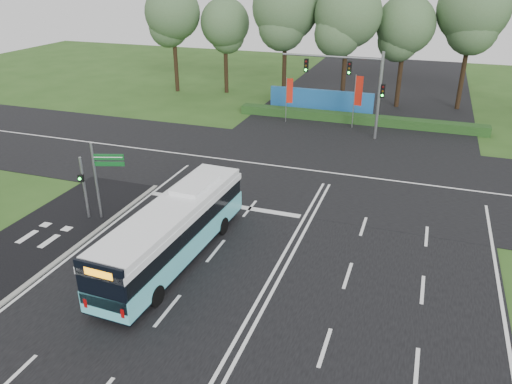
% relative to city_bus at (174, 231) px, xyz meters
% --- Properties ---
extents(ground, '(120.00, 120.00, 0.00)m').
position_rel_city_bus_xyz_m(ground, '(4.84, 1.29, -1.58)').
color(ground, '#2A4D19').
rests_on(ground, ground).
extents(road_main, '(20.00, 120.00, 0.04)m').
position_rel_city_bus_xyz_m(road_main, '(4.84, 1.29, -1.56)').
color(road_main, black).
rests_on(road_main, ground).
extents(road_cross, '(120.00, 14.00, 0.05)m').
position_rel_city_bus_xyz_m(road_cross, '(4.84, 13.29, -1.56)').
color(road_cross, black).
rests_on(road_cross, ground).
extents(bike_path, '(5.00, 18.00, 0.06)m').
position_rel_city_bus_xyz_m(bike_path, '(-7.66, -1.71, -1.55)').
color(bike_path, black).
rests_on(bike_path, ground).
extents(kerb_strip, '(0.25, 18.00, 0.12)m').
position_rel_city_bus_xyz_m(kerb_strip, '(-5.26, -1.71, -1.52)').
color(kerb_strip, gray).
rests_on(kerb_strip, ground).
extents(city_bus, '(2.71, 11.03, 3.14)m').
position_rel_city_bus_xyz_m(city_bus, '(0.00, 0.00, 0.00)').
color(city_bus, '#5CCAD5').
rests_on(city_bus, ground).
extents(pedestrian_signal, '(0.34, 0.43, 3.66)m').
position_rel_city_bus_xyz_m(pedestrian_signal, '(-6.69, 2.23, 0.42)').
color(pedestrian_signal, gray).
rests_on(pedestrian_signal, ground).
extents(street_sign, '(1.67, 0.61, 4.46)m').
position_rel_city_bus_xyz_m(street_sign, '(-5.68, 2.60, 1.19)').
color(street_sign, gray).
rests_on(street_sign, ground).
extents(banner_flag_left, '(0.57, 0.24, 4.06)m').
position_rel_city_bus_xyz_m(banner_flag_left, '(-1.17, 23.97, 1.08)').
color(banner_flag_left, gray).
rests_on(banner_flag_left, ground).
extents(banner_flag_mid, '(0.69, 0.15, 4.69)m').
position_rel_city_bus_xyz_m(banner_flag_mid, '(4.84, 24.03, 1.47)').
color(banner_flag_mid, gray).
rests_on(banner_flag_mid, ground).
extents(traffic_light_gantry, '(8.41, 0.28, 7.00)m').
position_rel_city_bus_xyz_m(traffic_light_gantry, '(5.05, 21.79, 3.08)').
color(traffic_light_gantry, gray).
rests_on(traffic_light_gantry, ground).
extents(hedge, '(22.00, 1.20, 0.80)m').
position_rel_city_bus_xyz_m(hedge, '(4.84, 25.79, -1.18)').
color(hedge, '#1A3B15').
rests_on(hedge, ground).
extents(blue_hoarding, '(10.00, 0.30, 2.20)m').
position_rel_city_bus_xyz_m(blue_hoarding, '(0.84, 28.29, -0.48)').
color(blue_hoarding, '#1B5696').
rests_on(blue_hoarding, ground).
extents(eucalyptus_row, '(42.18, 9.84, 12.65)m').
position_rel_city_bus_xyz_m(eucalyptus_row, '(2.56, 32.29, 7.05)').
color(eucalyptus_row, black).
rests_on(eucalyptus_row, ground).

